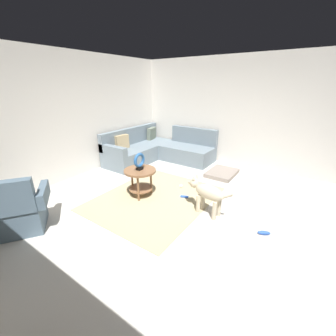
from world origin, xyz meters
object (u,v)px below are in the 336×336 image
(side_table, at_px, (140,176))
(torus_sculpture, at_px, (139,161))
(dog_bed_mat, at_px, (222,173))
(dog_toy_rope, at_px, (184,197))
(dog, at_px, (207,193))
(armchair, at_px, (18,211))
(dog_toy_ball, at_px, (181,186))
(dog_toy_bone, at_px, (264,233))
(sectional_couch, at_px, (157,150))

(side_table, distance_m, torus_sculpture, 0.29)
(dog_bed_mat, height_order, dog_toy_rope, dog_bed_mat)
(dog, height_order, dog_toy_rope, dog)
(side_table, xyz_separation_m, dog_bed_mat, (1.88, -0.92, -0.37))
(armchair, height_order, side_table, armchair)
(armchair, distance_m, dog_bed_mat, 4.05)
(dog, bearing_deg, dog_toy_ball, 64.16)
(side_table, height_order, dog_toy_bone, side_table)
(dog_toy_rope, bearing_deg, armchair, 145.81)
(dog, bearing_deg, torus_sculpture, 105.36)
(dog_toy_ball, bearing_deg, dog, -124.62)
(torus_sculpture, bearing_deg, dog_toy_bone, -87.31)
(torus_sculpture, xyz_separation_m, dog_toy_rope, (0.39, -0.75, -0.69))
(side_table, bearing_deg, torus_sculpture, -93.58)
(dog, relative_size, dog_toy_ball, 11.90)
(torus_sculpture, bearing_deg, sectional_couch, 28.48)
(side_table, height_order, torus_sculpture, torus_sculpture)
(sectional_couch, bearing_deg, dog_bed_mat, -90.16)
(armchair, bearing_deg, dog_toy_ball, 9.04)
(dog_bed_mat, distance_m, dog_toy_ball, 1.23)
(dog_toy_ball, bearing_deg, armchair, 154.69)
(dog_bed_mat, xyz_separation_m, dog_toy_bone, (-1.77, -1.33, -0.01))
(sectional_couch, bearing_deg, armchair, -175.68)
(dog, xyz_separation_m, dog_toy_rope, (0.24, 0.56, -0.35))
(side_table, relative_size, dog_toy_rope, 3.96)
(torus_sculpture, height_order, dog_toy_bone, torus_sculpture)
(sectional_couch, xyz_separation_m, dog_bed_mat, (-0.01, -1.94, -0.24))
(armchair, relative_size, dog_toy_ball, 14.07)
(torus_sculpture, bearing_deg, dog_bed_mat, -26.09)
(dog_toy_rope, height_order, dog_toy_bone, dog_toy_bone)
(dog_toy_rope, bearing_deg, sectional_couch, 49.92)
(side_table, bearing_deg, dog_toy_ball, -32.06)
(dog_toy_bone, bearing_deg, dog_toy_rope, 79.19)
(sectional_couch, xyz_separation_m, dog, (-1.73, -2.33, 0.09))
(dog_toy_bone, bearing_deg, armchair, 122.63)
(side_table, bearing_deg, dog_toy_rope, -62.52)
(dog_bed_mat, height_order, dog, dog)
(sectional_couch, relative_size, dog_toy_ball, 31.69)
(dog_toy_ball, bearing_deg, dog_bed_mat, -21.88)
(sectional_couch, height_order, side_table, sectional_couch)
(armchair, height_order, dog, armchair)
(dog_bed_mat, bearing_deg, torus_sculpture, 153.91)
(dog_toy_ball, bearing_deg, side_table, 147.94)
(armchair, bearing_deg, dog_toy_rope, 0.16)
(sectional_couch, height_order, dog_bed_mat, sectional_couch)
(side_table, distance_m, dog_toy_bone, 2.28)
(armchair, relative_size, side_table, 1.67)
(torus_sculpture, xyz_separation_m, dog_toy_bone, (0.11, -2.25, -0.68))
(side_table, relative_size, dog_toy_ball, 8.45)
(side_table, bearing_deg, dog_toy_bone, -87.31)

